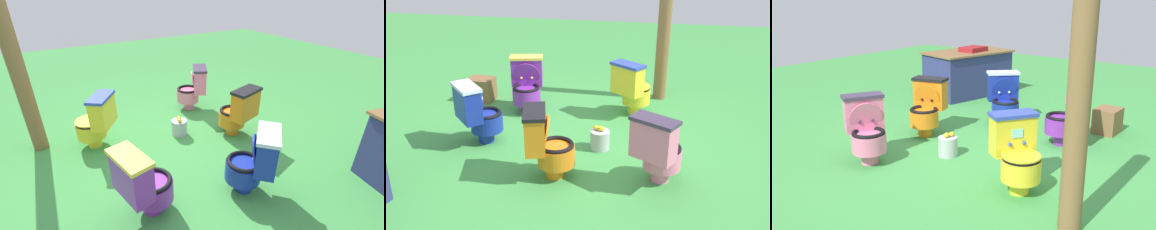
# 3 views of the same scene
# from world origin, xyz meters

# --- Properties ---
(ground) EXTENTS (14.00, 14.00, 0.00)m
(ground) POSITION_xyz_m (0.00, 0.00, 0.00)
(ground) COLOR #429947
(toilet_blue) EXTENTS (0.63, 0.63, 0.73)m
(toilet_blue) POSITION_xyz_m (1.05, 0.25, 0.37)
(toilet_blue) COLOR #192D9E
(toilet_blue) RESTS_ON ground
(toilet_pink) EXTENTS (0.59, 0.62, 0.73)m
(toilet_pink) POSITION_xyz_m (-0.97, 0.73, 0.37)
(toilet_pink) COLOR pink
(toilet_pink) RESTS_ON ground
(toilet_yellow) EXTENTS (0.61, 0.63, 0.73)m
(toilet_yellow) POSITION_xyz_m (-0.60, -0.92, 0.37)
(toilet_yellow) COLOR yellow
(toilet_yellow) RESTS_ON ground
(toilet_orange) EXTENTS (0.58, 0.52, 0.73)m
(toilet_orange) POSITION_xyz_m (0.10, 0.82, 0.37)
(toilet_orange) COLOR orange
(toilet_orange) RESTS_ON ground
(toilet_purple) EXTENTS (0.50, 0.57, 0.73)m
(toilet_purple) POSITION_xyz_m (0.80, -0.81, 0.37)
(toilet_purple) COLOR purple
(toilet_purple) RESTS_ON ground
(wooden_post) EXTENTS (0.18, 0.18, 1.97)m
(wooden_post) POSITION_xyz_m (-0.95, -1.61, 0.99)
(wooden_post) COLOR brown
(wooden_post) RESTS_ON ground
(small_crate) EXTENTS (0.36, 0.30, 0.33)m
(small_crate) POSITION_xyz_m (1.55, -1.03, 0.17)
(small_crate) COLOR brown
(small_crate) RESTS_ON ground
(lemon_bucket) EXTENTS (0.22, 0.22, 0.28)m
(lemon_bucket) POSITION_xyz_m (-0.33, 0.13, 0.12)
(lemon_bucket) COLOR #B7B7BF
(lemon_bucket) RESTS_ON ground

